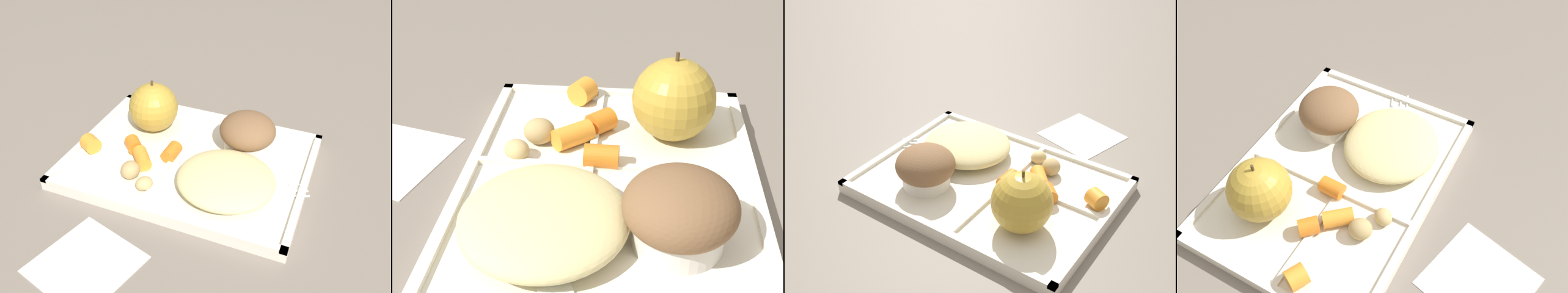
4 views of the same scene
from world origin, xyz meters
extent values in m
plane|color=slate|center=(0.00, 0.00, 0.00)|extent=(6.00, 6.00, 0.00)
cube|color=silver|center=(0.00, 0.00, 0.01)|extent=(0.35, 0.26, 0.01)
cube|color=silver|center=(0.00, -0.12, 0.02)|extent=(0.35, 0.01, 0.01)
cube|color=silver|center=(0.00, 0.12, 0.02)|extent=(0.35, 0.01, 0.01)
cube|color=silver|center=(-0.17, 0.00, 0.02)|extent=(0.01, 0.26, 0.01)
cube|color=silver|center=(0.17, 0.00, 0.02)|extent=(0.01, 0.26, 0.01)
cube|color=silver|center=(-0.02, 0.00, 0.02)|extent=(0.01, 0.24, 0.01)
cube|color=silver|center=(-0.09, -0.02, 0.02)|extent=(0.16, 0.01, 0.01)
sphere|color=#B79333|center=(-0.09, 0.06, 0.05)|extent=(0.08, 0.08, 0.08)
cylinder|color=#4C381E|center=(-0.09, 0.06, 0.10)|extent=(0.00, 0.00, 0.01)
cylinder|color=silver|center=(0.07, 0.06, 0.03)|extent=(0.07, 0.07, 0.02)
ellipsoid|color=brown|center=(0.07, 0.06, 0.05)|extent=(0.08, 0.08, 0.05)
cylinder|color=orange|center=(-0.06, -0.04, 0.02)|extent=(0.04, 0.04, 0.02)
cylinder|color=orange|center=(-0.09, -0.01, 0.03)|extent=(0.03, 0.03, 0.02)
cylinder|color=orange|center=(-0.03, -0.01, 0.02)|extent=(0.02, 0.03, 0.02)
cylinder|color=orange|center=(-0.15, -0.04, 0.03)|extent=(0.03, 0.03, 0.03)
ellipsoid|color=tan|center=(-0.06, -0.07, 0.03)|extent=(0.03, 0.03, 0.02)
ellipsoid|color=tan|center=(-0.03, -0.09, 0.02)|extent=(0.03, 0.03, 0.02)
ellipsoid|color=beige|center=(0.07, -0.04, 0.03)|extent=(0.14, 0.13, 0.03)
sphere|color=brown|center=(0.07, -0.04, 0.03)|extent=(0.03, 0.03, 0.03)
sphere|color=#755B4C|center=(0.05, -0.03, 0.03)|extent=(0.03, 0.03, 0.03)
cube|color=white|center=(0.08, -0.05, 0.02)|extent=(0.10, 0.05, 0.00)
cube|color=white|center=(0.14, -0.02, 0.02)|extent=(0.04, 0.03, 0.00)
cylinder|color=white|center=(0.17, -0.02, 0.02)|extent=(0.02, 0.01, 0.00)
cylinder|color=white|center=(0.17, -0.01, 0.02)|extent=(0.02, 0.01, 0.00)
cylinder|color=white|center=(0.16, 0.00, 0.02)|extent=(0.02, 0.01, 0.00)
cube|color=white|center=(-0.04, -0.22, 0.00)|extent=(0.13, 0.13, 0.00)
camera|label=1|loc=(0.20, -0.48, 0.42)|focal=40.17mm
camera|label=2|loc=(0.40, 0.02, 0.30)|focal=52.83mm
camera|label=3|loc=(-0.34, 0.51, 0.47)|focal=48.23mm
camera|label=4|loc=(-0.30, -0.21, 0.51)|focal=42.03mm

